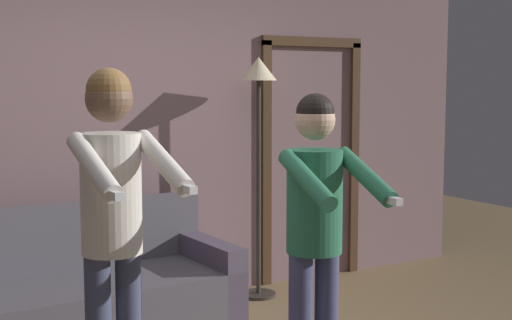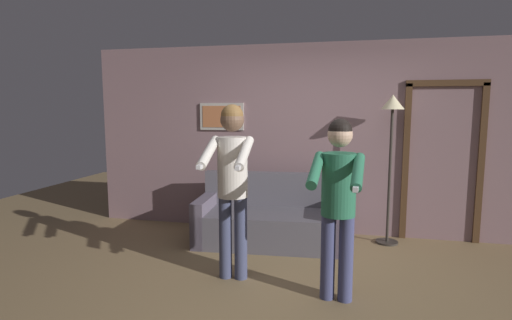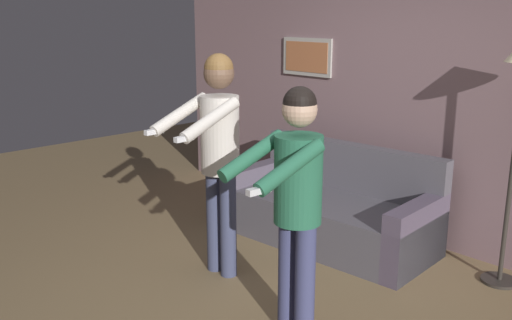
{
  "view_description": "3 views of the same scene",
  "coord_description": "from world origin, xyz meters",
  "px_view_note": "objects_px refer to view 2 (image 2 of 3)",
  "views": [
    {
      "loc": [
        -1.69,
        -3.22,
        1.68
      ],
      "look_at": [
        0.08,
        0.01,
        1.29
      ],
      "focal_mm": 50.0,
      "sensor_mm": 36.0,
      "label": 1
    },
    {
      "loc": [
        0.44,
        -3.6,
        1.72
      ],
      "look_at": [
        -0.36,
        -0.08,
        1.25
      ],
      "focal_mm": 28.0,
      "sensor_mm": 36.0,
      "label": 2
    },
    {
      "loc": [
        2.65,
        -2.58,
        2.06
      ],
      "look_at": [
        -0.19,
        0.1,
        1.04
      ],
      "focal_mm": 40.0,
      "sensor_mm": 36.0,
      "label": 3
    }
  ],
  "objects_px": {
    "person_standing_left": "(232,174)",
    "person_standing_right": "(338,194)",
    "torchiere_lamp": "(392,125)",
    "couch": "(272,222)"
  },
  "relations": [
    {
      "from": "person_standing_left",
      "to": "person_standing_right",
      "type": "distance_m",
      "value": 1.07
    },
    {
      "from": "person_standing_left",
      "to": "person_standing_right",
      "type": "bearing_deg",
      "value": -13.11
    },
    {
      "from": "person_standing_left",
      "to": "couch",
      "type": "bearing_deg",
      "value": 80.92
    },
    {
      "from": "torchiere_lamp",
      "to": "person_standing_right",
      "type": "height_order",
      "value": "torchiere_lamp"
    },
    {
      "from": "person_standing_left",
      "to": "person_standing_right",
      "type": "height_order",
      "value": "person_standing_left"
    },
    {
      "from": "torchiere_lamp",
      "to": "person_standing_left",
      "type": "bearing_deg",
      "value": -137.83
    },
    {
      "from": "couch",
      "to": "person_standing_left",
      "type": "distance_m",
      "value": 1.43
    },
    {
      "from": "torchiere_lamp",
      "to": "person_standing_left",
      "type": "xyz_separation_m",
      "value": [
        -1.64,
        -1.48,
        -0.44
      ]
    },
    {
      "from": "couch",
      "to": "torchiere_lamp",
      "type": "height_order",
      "value": "torchiere_lamp"
    },
    {
      "from": "couch",
      "to": "person_standing_left",
      "type": "relative_size",
      "value": 1.11
    }
  ]
}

